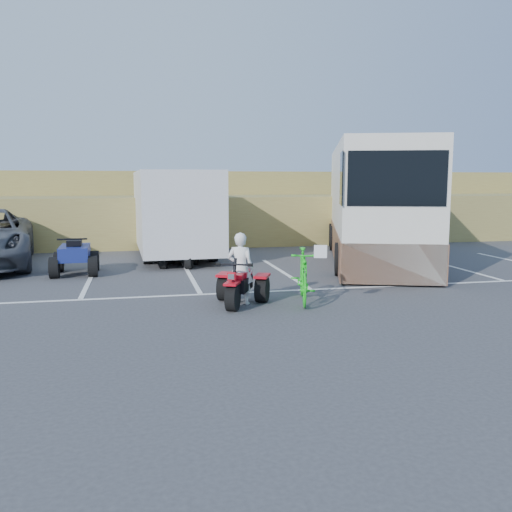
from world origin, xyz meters
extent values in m
plane|color=#39393C|center=(0.00, 0.00, 0.00)|extent=(100.00, 100.00, 0.00)
cube|color=white|center=(-2.70, 5.00, 0.00)|extent=(0.12, 5.00, 0.01)
cube|color=white|center=(0.00, 5.00, 0.00)|extent=(0.12, 5.00, 0.01)
cube|color=white|center=(2.70, 5.00, 0.00)|extent=(0.12, 5.00, 0.01)
cube|color=white|center=(5.40, 5.00, 0.00)|extent=(0.12, 5.00, 0.01)
cube|color=white|center=(8.10, 5.00, 0.00)|extent=(0.12, 5.00, 0.01)
cube|color=white|center=(0.00, 2.40, 0.00)|extent=(28.00, 0.12, 0.01)
cube|color=olive|center=(0.00, 14.00, 1.00)|extent=(40.00, 6.00, 2.00)
cube|color=olive|center=(0.00, 17.50, 2.00)|extent=(40.00, 4.00, 2.20)
imported|color=white|center=(0.73, 1.26, 0.77)|extent=(0.67, 0.57, 1.55)
imported|color=#14BF19|center=(2.10, 1.13, 0.59)|extent=(1.02, 2.03, 1.17)
cube|color=silver|center=(-0.12, 9.16, 1.64)|extent=(2.78, 6.45, 2.65)
cylinder|color=black|center=(-0.12, 9.16, 0.37)|extent=(2.36, 0.83, 0.74)
cube|color=silver|center=(6.46, 7.18, 1.92)|extent=(5.77, 10.65, 3.73)
cube|color=brown|center=(6.46, 7.18, 0.57)|extent=(5.82, 10.66, 1.04)
cube|color=black|center=(4.80, 2.25, 2.69)|extent=(2.26, 0.78, 1.35)
camera|label=1|loc=(-1.39, -9.99, 2.62)|focal=38.00mm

